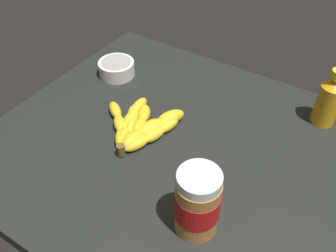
# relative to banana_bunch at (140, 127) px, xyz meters

# --- Properties ---
(ground_plane) EXTENTS (0.87, 0.79, 0.04)m
(ground_plane) POSITION_rel_banana_bunch_xyz_m (-0.09, -0.01, -0.04)
(ground_plane) COLOR black
(banana_bunch) EXTENTS (0.21, 0.22, 0.04)m
(banana_bunch) POSITION_rel_banana_bunch_xyz_m (0.00, 0.00, 0.00)
(banana_bunch) COLOR yellow
(banana_bunch) RESTS_ON ground_plane
(peanut_butter_jar) EXTENTS (0.09, 0.09, 0.15)m
(peanut_butter_jar) POSITION_rel_banana_bunch_xyz_m (-0.25, 0.16, 0.06)
(peanut_butter_jar) COLOR #B27238
(peanut_butter_jar) RESTS_ON ground_plane
(honey_bottle) EXTENTS (0.06, 0.06, 0.16)m
(honey_bottle) POSITION_rel_banana_bunch_xyz_m (-0.38, -0.29, 0.06)
(honey_bottle) COLOR orange
(honey_bottle) RESTS_ON ground_plane
(small_bowl) EXTENTS (0.11, 0.11, 0.05)m
(small_bowl) POSITION_rel_banana_bunch_xyz_m (0.21, -0.17, 0.01)
(small_bowl) COLOR silver
(small_bowl) RESTS_ON ground_plane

